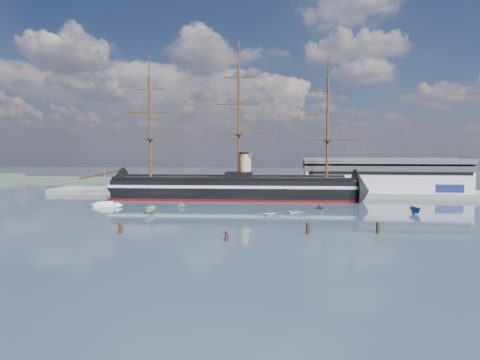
# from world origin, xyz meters

# --- Properties ---
(ground) EXTENTS (600.00, 600.00, 0.00)m
(ground) POSITION_xyz_m (0.00, 40.00, 0.00)
(ground) COLOR #212E3E
(ground) RESTS_ON ground
(quay) EXTENTS (180.00, 18.00, 2.00)m
(quay) POSITION_xyz_m (10.00, 76.00, 0.00)
(quay) COLOR slate
(quay) RESTS_ON ground
(warehouse) EXTENTS (63.00, 21.00, 11.60)m
(warehouse) POSITION_xyz_m (58.00, 80.00, 7.98)
(warehouse) COLOR #B7BABC
(warehouse) RESTS_ON ground
(quay_tower) EXTENTS (5.00, 5.00, 15.00)m
(quay_tower) POSITION_xyz_m (3.00, 73.00, 9.75)
(quay_tower) COLOR silver
(quay_tower) RESTS_ON ground
(shoreline) EXTENTS (120.00, 10.00, 4.00)m
(shoreline) POSITION_xyz_m (-139.23, 135.00, 1.45)
(shoreline) COLOR #3F4C38
(shoreline) RESTS_ON ground
(warship) EXTENTS (113.34, 21.54, 53.94)m
(warship) POSITION_xyz_m (-1.63, 60.00, 4.04)
(warship) COLOR black
(warship) RESTS_ON ground
(sailboat) EXTENTS (7.93, 3.55, 12.25)m
(sailboat) POSITION_xyz_m (-37.34, 34.23, 0.78)
(sailboat) COLOR white
(sailboat) RESTS_ON ground
(motorboat_a) EXTENTS (6.70, 2.68, 2.64)m
(motorboat_a) POSITION_xyz_m (-18.71, 22.79, 0.00)
(motorboat_a) COLOR beige
(motorboat_a) RESTS_ON ground
(motorboat_b) EXTENTS (2.29, 3.37, 1.46)m
(motorboat_b) POSITION_xyz_m (16.37, 23.05, 0.00)
(motorboat_b) COLOR white
(motorboat_b) RESTS_ON ground
(motorboat_c) EXTENTS (5.78, 3.31, 2.18)m
(motorboat_c) POSITION_xyz_m (30.95, 38.82, 0.00)
(motorboat_c) COLOR slate
(motorboat_c) RESTS_ON ground
(motorboat_d) EXTENTS (5.36, 5.07, 1.89)m
(motorboat_d) POSITION_xyz_m (-13.41, 36.74, 0.00)
(motorboat_d) COLOR beige
(motorboat_d) RESTS_ON ground
(motorboat_e) EXTENTS (1.74, 3.41, 1.52)m
(motorboat_e) POSITION_xyz_m (23.34, 26.61, 0.00)
(motorboat_e) COLOR white
(motorboat_e) RESTS_ON ground
(motorboat_f) EXTENTS (6.60, 3.22, 2.53)m
(motorboat_f) POSITION_xyz_m (56.85, 32.25, 0.00)
(motorboat_f) COLOR navy
(motorboat_f) RESTS_ON ground
(piling_near_left) EXTENTS (0.64, 0.64, 2.88)m
(piling_near_left) POSITION_xyz_m (-15.52, -4.94, 0.00)
(piling_near_left) COLOR black
(piling_near_left) RESTS_ON ground
(piling_near_mid) EXTENTS (0.64, 0.64, 2.59)m
(piling_near_mid) POSITION_xyz_m (8.59, -9.11, 0.00)
(piling_near_mid) COLOR black
(piling_near_mid) RESTS_ON ground
(piling_near_right) EXTENTS (0.64, 0.64, 3.09)m
(piling_near_right) POSITION_xyz_m (24.97, -0.08, 0.00)
(piling_near_right) COLOR black
(piling_near_right) RESTS_ON ground
(piling_far_right) EXTENTS (0.64, 0.64, 3.08)m
(piling_far_right) POSITION_xyz_m (40.21, 2.57, 0.00)
(piling_far_right) COLOR black
(piling_far_right) RESTS_ON ground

